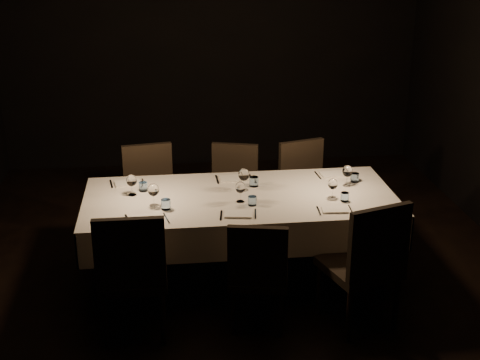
{
  "coord_description": "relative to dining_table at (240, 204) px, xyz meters",
  "views": [
    {
      "loc": [
        -0.58,
        -4.97,
        2.82
      ],
      "look_at": [
        0.0,
        0.0,
        0.9
      ],
      "focal_mm": 50.0,
      "sensor_mm": 36.0,
      "label": 1
    }
  ],
  "objects": [
    {
      "name": "place_setting_near_left",
      "position": [
        -0.69,
        -0.22,
        0.15
      ],
      "size": [
        0.35,
        0.41,
        0.19
      ],
      "rotation": [
        0.0,
        0.0,
        0.21
      ],
      "color": "white",
      "rests_on": "dining_table"
    },
    {
      "name": "chair_far_center",
      "position": [
        0.03,
        0.83,
        -0.18
      ],
      "size": [
        0.53,
        0.53,
        0.91
      ],
      "rotation": [
        0.0,
        0.0,
        -0.26
      ],
      "color": "black",
      "rests_on": "ground"
    },
    {
      "name": "chair_near_right",
      "position": [
        0.82,
        -0.83,
        -0.13
      ],
      "size": [
        0.62,
        0.62,
        1.02
      ],
      "rotation": [
        0.0,
        0.0,
        3.45
      ],
      "color": "black",
      "rests_on": "ground"
    },
    {
      "name": "chair_far_right",
      "position": [
        0.71,
        0.77,
        -0.17
      ],
      "size": [
        0.55,
        0.55,
        0.93
      ],
      "rotation": [
        0.0,
        0.0,
        0.28
      ],
      "color": "black",
      "rests_on": "ground"
    },
    {
      "name": "chair_near_left",
      "position": [
        -0.85,
        -0.77,
        -0.14
      ],
      "size": [
        0.48,
        0.48,
        1.0
      ],
      "rotation": [
        0.0,
        0.0,
        3.14
      ],
      "color": "black",
      "rests_on": "ground"
    },
    {
      "name": "chair_far_left",
      "position": [
        -0.74,
        0.77,
        -0.16
      ],
      "size": [
        0.52,
        0.52,
        0.95
      ],
      "rotation": [
        0.0,
        0.0,
        0.15
      ],
      "color": "black",
      "rests_on": "ground"
    },
    {
      "name": "place_setting_far_left",
      "position": [
        -0.86,
        0.22,
        0.14
      ],
      "size": [
        0.33,
        0.4,
        0.18
      ],
      "rotation": [
        0.0,
        0.0,
        0.15
      ],
      "color": "white",
      "rests_on": "dining_table"
    },
    {
      "name": "place_setting_near_right",
      "position": [
        0.74,
        -0.22,
        0.14
      ],
      "size": [
        0.3,
        0.39,
        0.16
      ],
      "rotation": [
        0.0,
        0.0,
        -0.07
      ],
      "color": "white",
      "rests_on": "dining_table"
    },
    {
      "name": "place_setting_far_center",
      "position": [
        0.05,
        0.22,
        0.15
      ],
      "size": [
        0.34,
        0.41,
        0.19
      ],
      "rotation": [
        0.0,
        0.0,
        0.01
      ],
      "color": "white",
      "rests_on": "dining_table"
    },
    {
      "name": "place_setting_far_right",
      "position": [
        0.93,
        0.22,
        0.15
      ],
      "size": [
        0.33,
        0.4,
        0.18
      ],
      "rotation": [
        0.0,
        0.0,
        0.06
      ],
      "color": "white",
      "rests_on": "dining_table"
    },
    {
      "name": "dining_table",
      "position": [
        0.0,
        0.0,
        0.0
      ],
      "size": [
        2.52,
        1.12,
        0.76
      ],
      "color": "black",
      "rests_on": "ground"
    },
    {
      "name": "place_setting_near_center",
      "position": [
        -0.01,
        -0.22,
        0.14
      ],
      "size": [
        0.32,
        0.39,
        0.17
      ],
      "rotation": [
        0.0,
        0.0,
        -0.13
      ],
      "color": "white",
      "rests_on": "dining_table"
    },
    {
      "name": "room",
      "position": [
        0.0,
        0.0,
        0.81
      ],
      "size": [
        5.01,
        6.01,
        3.01
      ],
      "color": "black",
      "rests_on": "ground"
    },
    {
      "name": "chair_near_center",
      "position": [
        0.04,
        -0.76,
        -0.2
      ],
      "size": [
        0.5,
        0.5,
        0.88
      ],
      "rotation": [
        0.0,
        0.0,
        2.94
      ],
      "color": "black",
      "rests_on": "ground"
    }
  ]
}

